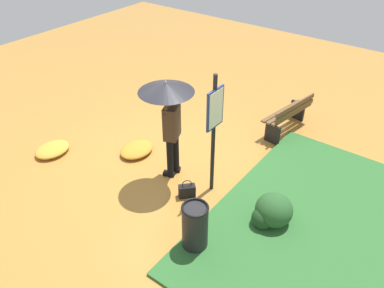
{
  "coord_description": "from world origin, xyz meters",
  "views": [
    {
      "loc": [
        4.73,
        4.14,
        4.78
      ],
      "look_at": [
        0.12,
        0.69,
        0.85
      ],
      "focal_mm": 36.51,
      "sensor_mm": 36.0,
      "label": 1
    }
  ],
  "objects_px": {
    "info_sign_post": "(214,122)",
    "trash_bin": "(195,227)",
    "handbag": "(187,191)",
    "person_with_umbrella": "(169,105)",
    "park_bench": "(288,115)"
  },
  "relations": [
    {
      "from": "person_with_umbrella",
      "to": "handbag",
      "type": "bearing_deg",
      "value": 64.87
    },
    {
      "from": "person_with_umbrella",
      "to": "handbag",
      "type": "height_order",
      "value": "person_with_umbrella"
    },
    {
      "from": "info_sign_post",
      "to": "park_bench",
      "type": "xyz_separation_m",
      "value": [
        -2.69,
        0.22,
        -1.04
      ]
    },
    {
      "from": "info_sign_post",
      "to": "trash_bin",
      "type": "bearing_deg",
      "value": 23.51
    },
    {
      "from": "person_with_umbrella",
      "to": "info_sign_post",
      "type": "height_order",
      "value": "info_sign_post"
    },
    {
      "from": "person_with_umbrella",
      "to": "info_sign_post",
      "type": "xyz_separation_m",
      "value": [
        -0.17,
        0.84,
        -0.11
      ]
    },
    {
      "from": "info_sign_post",
      "to": "handbag",
      "type": "xyz_separation_m",
      "value": [
        0.45,
        -0.24,
        -1.32
      ]
    },
    {
      "from": "park_bench",
      "to": "trash_bin",
      "type": "distance_m",
      "value": 4.0
    },
    {
      "from": "trash_bin",
      "to": "info_sign_post",
      "type": "bearing_deg",
      "value": -156.49
    },
    {
      "from": "info_sign_post",
      "to": "trash_bin",
      "type": "relative_size",
      "value": 2.76
    },
    {
      "from": "person_with_umbrella",
      "to": "trash_bin",
      "type": "height_order",
      "value": "person_with_umbrella"
    },
    {
      "from": "person_with_umbrella",
      "to": "info_sign_post",
      "type": "bearing_deg",
      "value": 101.14
    },
    {
      "from": "park_bench",
      "to": "trash_bin",
      "type": "bearing_deg",
      "value": 4.99
    },
    {
      "from": "handbag",
      "to": "trash_bin",
      "type": "relative_size",
      "value": 0.44
    },
    {
      "from": "handbag",
      "to": "trash_bin",
      "type": "xyz_separation_m",
      "value": [
        0.85,
        0.8,
        0.29
      ]
    }
  ]
}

